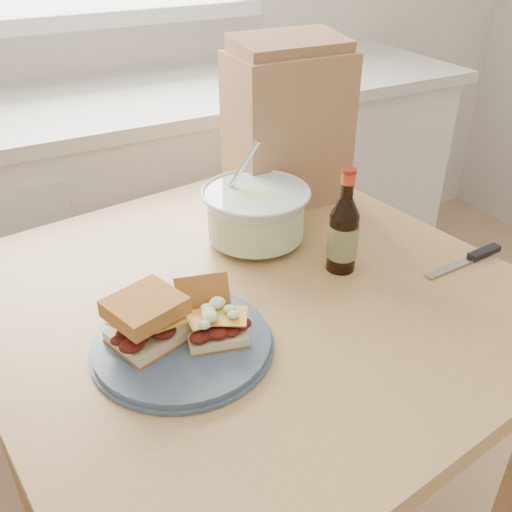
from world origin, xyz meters
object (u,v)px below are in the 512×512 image
coleslaw_bowl (256,216)px  paper_bag (287,129)px  beer_bottle (343,233)px  dining_table (249,337)px  plate (182,343)px

coleslaw_bowl → paper_bag: (0.17, 0.16, 0.12)m
beer_bottle → coleslaw_bowl: bearing=128.9°
dining_table → paper_bag: size_ratio=3.10×
dining_table → coleslaw_bowl: 0.26m
beer_bottle → plate: bearing=-158.1°
plate → paper_bag: 0.63m
dining_table → plate: plate is taller
plate → paper_bag: bearing=42.7°
coleslaw_bowl → beer_bottle: 0.21m
beer_bottle → dining_table: bearing=-176.0°
plate → paper_bag: size_ratio=0.83×
dining_table → plate: size_ratio=3.71×
coleslaw_bowl → beer_bottle: size_ratio=1.07×
dining_table → plate: bearing=-158.9°
dining_table → beer_bottle: (0.20, -0.02, 0.20)m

